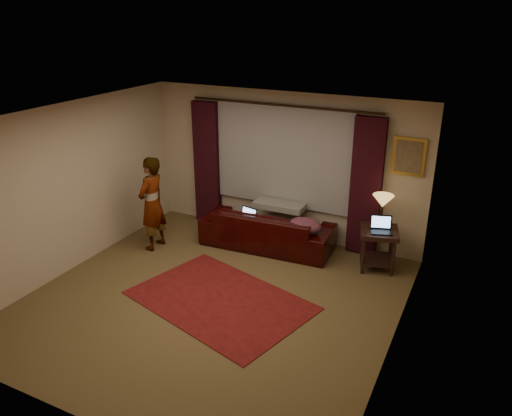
{
  "coord_description": "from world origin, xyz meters",
  "views": [
    {
      "loc": [
        3.25,
        -5.22,
        3.89
      ],
      "look_at": [
        0.1,
        1.2,
        1.0
      ],
      "focal_mm": 35.0,
      "sensor_mm": 36.0,
      "label": 1
    }
  ],
  "objects_px": {
    "sofa": "(268,222)",
    "end_table": "(378,249)",
    "laptop_sofa": "(245,216)",
    "person": "(152,204)",
    "laptop_table": "(382,225)",
    "tiffany_lamp": "(382,211)"
  },
  "relations": [
    {
      "from": "sofa",
      "to": "end_table",
      "type": "xyz_separation_m",
      "value": [
        1.9,
        0.05,
        -0.12
      ]
    },
    {
      "from": "laptop_sofa",
      "to": "tiffany_lamp",
      "type": "bearing_deg",
      "value": 22.52
    },
    {
      "from": "laptop_table",
      "to": "person",
      "type": "xyz_separation_m",
      "value": [
        -3.68,
        -0.87,
        0.02
      ]
    },
    {
      "from": "sofa",
      "to": "end_table",
      "type": "height_order",
      "value": "sofa"
    },
    {
      "from": "laptop_table",
      "to": "end_table",
      "type": "bearing_deg",
      "value": 99.99
    },
    {
      "from": "sofa",
      "to": "person",
      "type": "bearing_deg",
      "value": 24.01
    },
    {
      "from": "sofa",
      "to": "laptop_sofa",
      "type": "distance_m",
      "value": 0.41
    },
    {
      "from": "laptop_sofa",
      "to": "person",
      "type": "xyz_separation_m",
      "value": [
        -1.39,
        -0.71,
        0.24
      ]
    },
    {
      "from": "laptop_sofa",
      "to": "end_table",
      "type": "bearing_deg",
      "value": 18.73
    },
    {
      "from": "laptop_sofa",
      "to": "laptop_table",
      "type": "relative_size",
      "value": 0.97
    },
    {
      "from": "end_table",
      "to": "tiffany_lamp",
      "type": "xyz_separation_m",
      "value": [
        -0.02,
        0.15,
        0.6
      ]
    },
    {
      "from": "laptop_table",
      "to": "sofa",
      "type": "bearing_deg",
      "value": 160.98
    },
    {
      "from": "end_table",
      "to": "person",
      "type": "bearing_deg",
      "value": -165.36
    },
    {
      "from": "sofa",
      "to": "person",
      "type": "height_order",
      "value": "person"
    },
    {
      "from": "end_table",
      "to": "person",
      "type": "distance_m",
      "value": 3.78
    },
    {
      "from": "laptop_sofa",
      "to": "tiffany_lamp",
      "type": "distance_m",
      "value": 2.28
    },
    {
      "from": "person",
      "to": "tiffany_lamp",
      "type": "bearing_deg",
      "value": 106.47
    },
    {
      "from": "laptop_sofa",
      "to": "person",
      "type": "bearing_deg",
      "value": -140.01
    },
    {
      "from": "laptop_sofa",
      "to": "laptop_table",
      "type": "distance_m",
      "value": 2.3
    },
    {
      "from": "laptop_sofa",
      "to": "laptop_table",
      "type": "xyz_separation_m",
      "value": [
        2.29,
        0.15,
        0.22
      ]
    },
    {
      "from": "end_table",
      "to": "person",
      "type": "relative_size",
      "value": 0.41
    },
    {
      "from": "laptop_table",
      "to": "person",
      "type": "height_order",
      "value": "person"
    }
  ]
}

